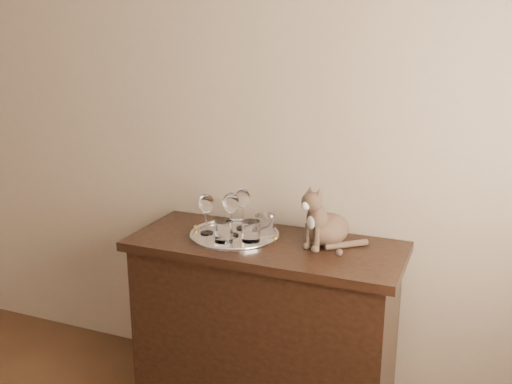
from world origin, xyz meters
TOP-DOWN VIEW (x-y plane):
  - wall_back at (0.00, 2.25)m, footprint 4.00×0.10m
  - sideboard at (0.60, 1.94)m, footprint 1.20×0.50m
  - tray at (0.45, 1.95)m, footprint 0.40×0.40m
  - wine_glass_b at (0.45, 2.05)m, footprint 0.07×0.07m
  - wine_glass_c at (0.32, 1.93)m, footprint 0.07×0.07m
  - wine_glass_d at (0.44, 1.94)m, footprint 0.08×0.08m
  - tumbler_a at (0.54, 1.91)m, footprint 0.08×0.08m
  - tumbler_b at (0.44, 1.86)m, footprint 0.08×0.08m
  - tumbler_c at (0.58, 1.99)m, footprint 0.09×0.09m
  - cat at (0.85, 2.02)m, footprint 0.35×0.34m

SIDE VIEW (x-z plane):
  - sideboard at x=0.60m, z-range 0.00..0.85m
  - tray at x=0.45m, z-range 0.85..0.86m
  - tumbler_a at x=0.54m, z-range 0.86..0.95m
  - tumbler_b at x=0.44m, z-range 0.86..0.95m
  - tumbler_c at x=0.58m, z-range 0.86..0.96m
  - wine_glass_c at x=0.32m, z-range 0.86..1.04m
  - wine_glass_b at x=0.45m, z-range 0.86..1.05m
  - wine_glass_d at x=0.44m, z-range 0.86..1.06m
  - cat at x=0.85m, z-range 0.85..1.12m
  - wall_back at x=0.00m, z-range 0.00..2.70m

